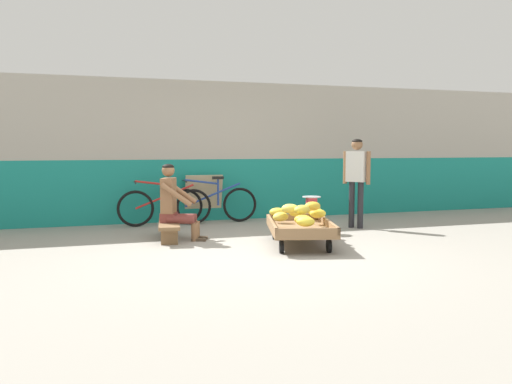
% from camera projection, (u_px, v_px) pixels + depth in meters
% --- Properties ---
extents(ground_plane, '(80.00, 80.00, 0.00)m').
position_uv_depth(ground_plane, '(262.00, 254.00, 6.52)').
color(ground_plane, gray).
extents(back_wall, '(16.00, 0.30, 2.62)m').
position_uv_depth(back_wall, '(208.00, 151.00, 9.61)').
color(back_wall, '#19847A').
rests_on(back_wall, ground).
extents(banana_cart, '(1.16, 1.60, 0.36)m').
position_uv_depth(banana_cart, '(300.00, 229.00, 7.10)').
color(banana_cart, '#8E6B47').
rests_on(banana_cart, ground).
extents(banana_pile, '(1.00, 1.29, 0.26)m').
position_uv_depth(banana_pile, '(300.00, 213.00, 7.11)').
color(banana_pile, yellow).
rests_on(banana_pile, banana_cart).
extents(low_bench, '(0.43, 1.13, 0.27)m').
position_uv_depth(low_bench, '(169.00, 227.00, 7.56)').
color(low_bench, brown).
rests_on(low_bench, ground).
extents(vendor_seated, '(0.73, 0.61, 1.14)m').
position_uv_depth(vendor_seated, '(174.00, 202.00, 7.52)').
color(vendor_seated, brown).
rests_on(vendor_seated, ground).
extents(plastic_crate, '(0.36, 0.28, 0.30)m').
position_uv_depth(plastic_crate, '(311.00, 223.00, 8.21)').
color(plastic_crate, gold).
rests_on(plastic_crate, ground).
extents(weighing_scale, '(0.30, 0.30, 0.29)m').
position_uv_depth(weighing_scale, '(311.00, 205.00, 8.18)').
color(weighing_scale, '#28282D').
rests_on(weighing_scale, plastic_crate).
extents(bicycle_near_left, '(1.66, 0.48, 0.86)m').
position_uv_depth(bicycle_near_left, '(165.00, 206.00, 8.92)').
color(bicycle_near_left, black).
rests_on(bicycle_near_left, ground).
extents(bicycle_far_left, '(1.66, 0.48, 0.86)m').
position_uv_depth(bicycle_far_left, '(213.00, 204.00, 9.25)').
color(bicycle_far_left, black).
rests_on(bicycle_far_left, ground).
extents(sign_board, '(0.70, 0.25, 0.88)m').
position_uv_depth(sign_board, '(204.00, 198.00, 9.47)').
color(sign_board, '#C6B289').
rests_on(sign_board, ground).
extents(customer_adult, '(0.36, 0.40, 1.53)m').
position_uv_depth(customer_adult, '(357.00, 173.00, 8.61)').
color(customer_adult, '#232328').
rests_on(customer_adult, ground).
extents(shopping_bag, '(0.18, 0.12, 0.24)m').
position_uv_depth(shopping_bag, '(322.00, 230.00, 7.69)').
color(shopping_bag, '#D13D4C').
rests_on(shopping_bag, ground).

